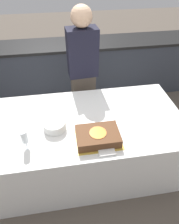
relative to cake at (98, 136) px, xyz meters
name	(u,v)px	position (x,y,z in m)	size (l,w,h in m)	color
ground_plane	(87,164)	(-0.06, 0.28, -0.81)	(14.00, 14.00, 0.00)	brown
back_counter	(73,70)	(-0.06, 1.86, -0.35)	(4.40, 0.58, 0.92)	#333842
dining_table	(87,144)	(-0.06, 0.28, -0.43)	(1.98, 1.02, 0.76)	white
cake	(98,136)	(0.00, 0.00, 0.00)	(0.42, 0.30, 0.10)	gold
plate_stack	(55,125)	(-0.38, 0.20, 0.00)	(0.21, 0.21, 0.09)	white
wine_glass	(24,137)	(-0.62, 0.01, 0.08)	(0.07, 0.07, 0.19)	white
side_plate_near_cake	(88,119)	(-0.04, 0.28, -0.04)	(0.17, 0.17, 0.00)	white
side_plate_right_edge	(119,115)	(0.28, 0.29, -0.04)	(0.17, 0.17, 0.00)	white
utensil_pile	(106,151)	(0.05, -0.14, -0.04)	(0.14, 0.10, 0.02)	white
person_cutting_cake	(83,73)	(0.00, 1.01, 0.07)	(0.36, 0.23, 1.65)	#4C4238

